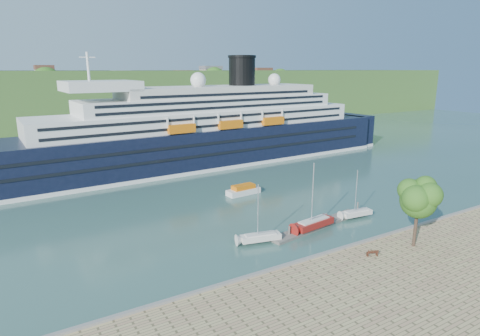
# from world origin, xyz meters

# --- Properties ---
(ground) EXTENTS (400.00, 400.00, 0.00)m
(ground) POSITION_xyz_m (0.00, 0.00, 0.00)
(ground) COLOR #2E524A
(ground) RESTS_ON ground
(far_hillside) EXTENTS (400.00, 50.00, 24.00)m
(far_hillside) POSITION_xyz_m (0.00, 145.00, 12.00)
(far_hillside) COLOR #375B24
(far_hillside) RESTS_ON ground
(quay_coping) EXTENTS (220.00, 0.50, 0.30)m
(quay_coping) POSITION_xyz_m (0.00, -0.20, 1.15)
(quay_coping) COLOR slate
(quay_coping) RESTS_ON promenade
(cruise_ship) EXTENTS (126.30, 23.50, 28.21)m
(cruise_ship) POSITION_xyz_m (7.86, 58.29, 14.11)
(cruise_ship) COLOR black
(cruise_ship) RESTS_ON ground
(park_bench) EXTENTS (1.66, 1.20, 0.98)m
(park_bench) POSITION_xyz_m (3.20, -3.65, 1.49)
(park_bench) COLOR #4D2416
(park_bench) RESTS_ON promenade
(promenade_tree) EXTENTS (6.39, 6.39, 10.58)m
(promenade_tree) POSITION_xyz_m (10.52, -4.41, 6.29)
(promenade_tree) COLOR #2E5A17
(promenade_tree) RESTS_ON promenade
(floating_pontoon) EXTENTS (19.76, 5.44, 0.44)m
(floating_pontoon) POSITION_xyz_m (5.51, 9.42, 0.22)
(floating_pontoon) COLOR #656059
(floating_pontoon) RESTS_ON ground
(sailboat_white_near) EXTENTS (6.79, 3.22, 8.46)m
(sailboat_white_near) POSITION_xyz_m (-5.74, 8.95, 4.23)
(sailboat_white_near) COLOR silver
(sailboat_white_near) RESTS_ON ground
(sailboat_red) EXTENTS (8.25, 3.23, 10.37)m
(sailboat_red) POSITION_xyz_m (4.09, 8.73, 5.18)
(sailboat_red) COLOR maroon
(sailboat_red) RESTS_ON ground
(sailboat_white_far) EXTENTS (6.33, 2.35, 7.99)m
(sailboat_white_far) POSITION_xyz_m (13.89, 9.09, 4.00)
(sailboat_white_far) COLOR silver
(sailboat_white_far) RESTS_ON ground
(tender_launch) EXTENTS (7.29, 2.97, 1.97)m
(tender_launch) POSITION_xyz_m (4.20, 30.17, 0.98)
(tender_launch) COLOR orange
(tender_launch) RESTS_ON ground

